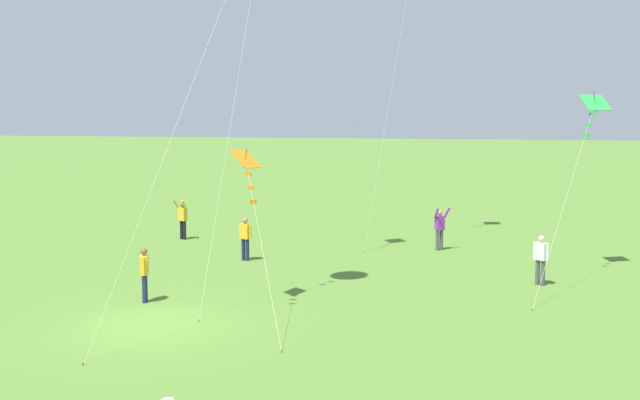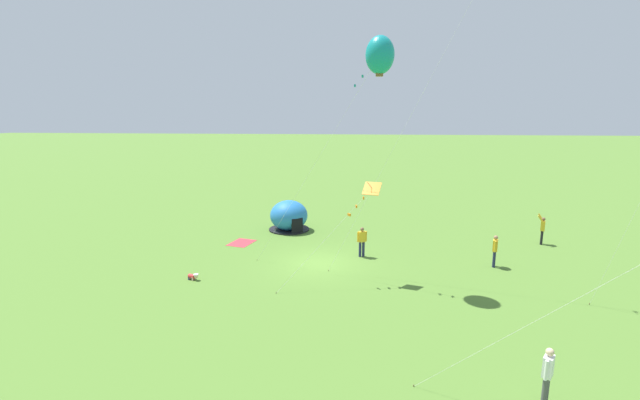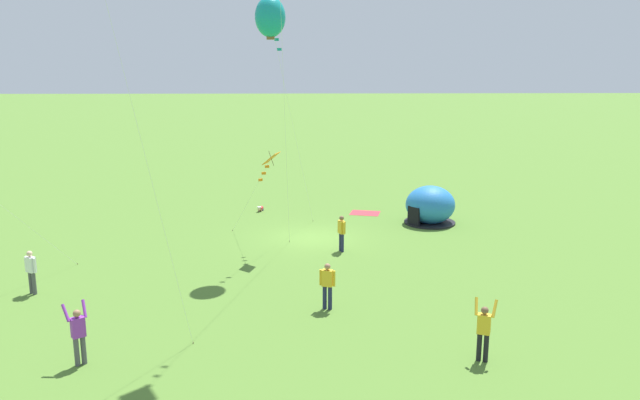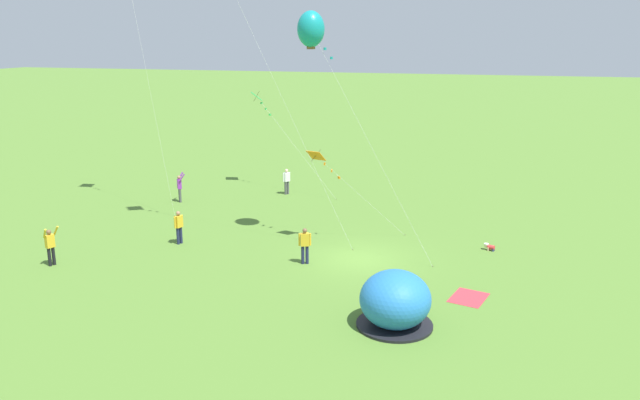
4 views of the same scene
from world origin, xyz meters
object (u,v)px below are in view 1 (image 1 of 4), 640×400
at_px(person_far_back, 144,272).
at_px(person_strolling, 245,237).
at_px(kite_orange, 247,167).
at_px(kite_green, 593,109).
at_px(person_center_field, 541,257).
at_px(person_arms_raised, 183,218).
at_px(person_watching_sky, 440,227).

bearing_deg(person_far_back, person_strolling, 82.40).
height_order(person_far_back, person_strolling, same).
bearing_deg(kite_orange, person_far_back, -176.13).
bearing_deg(kite_green, person_far_back, -151.06).
xyz_separation_m(person_far_back, person_strolling, (0.94, 7.01, 0.00)).
distance_m(person_center_field, person_strolling, 11.40).
bearing_deg(person_center_field, kite_orange, -150.78).
height_order(person_arms_raised, person_far_back, person_arms_raised).
distance_m(person_arms_raised, kite_orange, 13.29).
distance_m(person_arms_raised, person_far_back, 11.68).
bearing_deg(person_arms_raised, kite_green, -10.92).
distance_m(person_watching_sky, kite_green, 8.26).
bearing_deg(person_far_back, person_arms_raised, 107.57).
height_order(person_center_field, person_strolling, same).
height_order(person_arms_raised, kite_orange, kite_orange).
relative_size(person_arms_raised, person_strolling, 1.10).
bearing_deg(person_center_field, person_watching_sky, 123.20).
distance_m(person_strolling, person_watching_sky, 8.45).
height_order(person_far_back, person_watching_sky, person_watching_sky).
xyz_separation_m(person_watching_sky, kite_green, (5.65, -3.29, 5.04)).
relative_size(person_far_back, person_strolling, 1.00).
relative_size(person_strolling, kite_green, 0.25).
xyz_separation_m(person_arms_raised, kite_orange, (6.85, -10.91, 3.28)).
bearing_deg(person_center_field, person_far_back, -156.96).
xyz_separation_m(person_watching_sky, kite_orange, (-5.04, -10.81, 3.28)).
distance_m(person_watching_sky, kite_orange, 12.37).
height_order(person_center_field, person_arms_raised, person_arms_raised).
relative_size(person_center_field, kite_orange, 0.36).
xyz_separation_m(person_strolling, kite_green, (13.08, 0.74, 5.08)).
bearing_deg(person_strolling, person_arms_raised, 137.28).
bearing_deg(person_center_field, person_arms_raised, 159.28).
distance_m(person_arms_raised, kite_green, 18.56).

